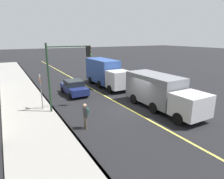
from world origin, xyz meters
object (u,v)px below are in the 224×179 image
pedestrian_with_backpack (85,114)px  truck_blue (105,73)px  street_sign_post (41,89)px  car_navy (74,87)px  truck_gray (161,92)px  traffic_light_mast (66,65)px

pedestrian_with_backpack → truck_blue: bearing=-34.2°
pedestrian_with_backpack → street_sign_post: size_ratio=0.57×
car_navy → street_sign_post: size_ratio=1.35×
truck_gray → street_sign_post: size_ratio=2.45×
truck_blue → street_sign_post: size_ratio=2.47×
street_sign_post → car_navy: bearing=-49.9°
car_navy → street_sign_post: 5.22m
traffic_light_mast → street_sign_post: bearing=63.4°
traffic_light_mast → street_sign_post: size_ratio=1.78×
truck_gray → truck_blue: 9.56m
truck_blue → pedestrian_with_backpack: size_ratio=4.36×
truck_blue → pedestrian_with_backpack: truck_blue is taller
truck_blue → traffic_light_mast: 9.20m
car_navy → traffic_light_mast: traffic_light_mast is taller
traffic_light_mast → pedestrian_with_backpack: bearing=179.5°
truck_blue → car_navy: bearing=109.5°
truck_gray → truck_blue: truck_blue is taller
truck_gray → street_sign_post: (4.59, 8.95, 0.30)m
truck_blue → truck_gray: bearing=-178.1°
car_navy → pedestrian_with_backpack: 8.52m
truck_gray → pedestrian_with_backpack: size_ratio=4.33×
car_navy → truck_blue: truck_blue is taller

